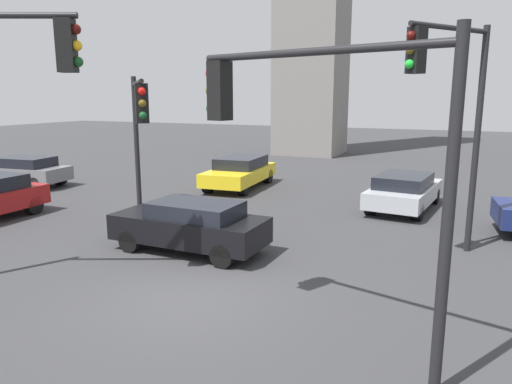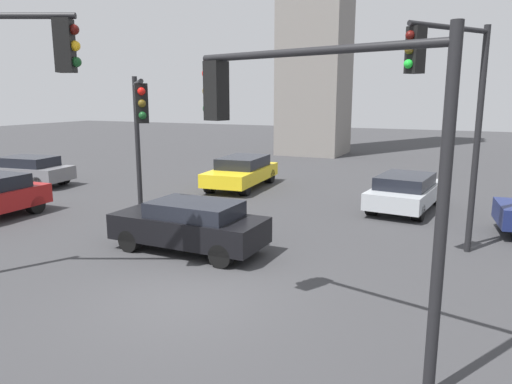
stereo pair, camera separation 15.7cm
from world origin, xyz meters
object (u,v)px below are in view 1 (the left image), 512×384
traffic_light_1 (451,94)px  traffic_light_0 (315,129)px  car_0 (404,191)px  car_6 (191,225)px  car_7 (240,171)px  car_2 (23,171)px  traffic_light_2 (139,121)px

traffic_light_1 → traffic_light_0: bearing=17.9°
traffic_light_0 → traffic_light_1: (1.65, 5.52, 0.52)m
car_0 → car_6: car_6 is taller
traffic_light_0 → car_0: size_ratio=1.09×
car_6 → car_7: (-2.74, 8.66, 0.01)m
car_2 → car_7: car_7 is taller
traffic_light_1 → car_6: size_ratio=1.39×
traffic_light_2 → car_6: 3.61m
car_0 → car_6: size_ratio=1.10×
car_0 → car_6: bearing=154.4°
traffic_light_0 → car_2: traffic_light_0 is taller
traffic_light_2 → car_2: (-9.66, 3.97, -2.64)m
car_7 → traffic_light_1: bearing=49.1°
car_7 → car_0: bearing=75.3°
traffic_light_2 → car_0: size_ratio=1.03×
traffic_light_1 → car_0: 6.41m
traffic_light_1 → traffic_light_2: traffic_light_1 is taller
traffic_light_2 → car_2: bearing=-153.2°
traffic_light_1 → car_7: (-8.77, 6.61, -3.36)m
car_2 → car_7: (9.19, 3.70, 0.02)m
car_6 → traffic_light_0: bearing=142.9°
car_0 → car_2: bearing=104.4°
car_6 → car_2: bearing=-21.4°
traffic_light_0 → traffic_light_1: traffic_light_1 is taller
traffic_light_2 → traffic_light_0: bearing=15.3°
car_2 → car_7: size_ratio=0.92×
traffic_light_1 → car_0: (-1.49, 5.22, -3.40)m
traffic_light_2 → car_7: 8.12m
traffic_light_1 → traffic_light_2: 8.40m
car_2 → car_7: bearing=-164.2°
car_0 → car_2: size_ratio=1.03×
car_7 → traffic_light_0: bearing=26.5°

